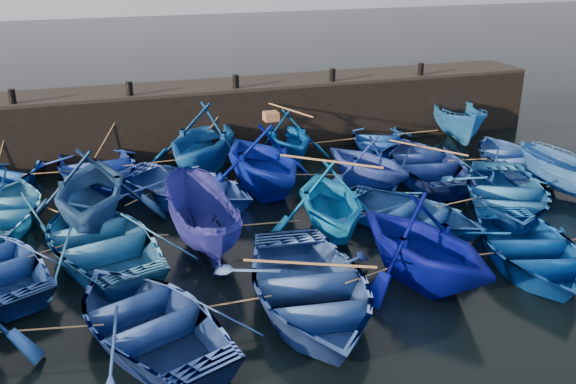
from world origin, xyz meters
name	(u,v)px	position (x,y,z in m)	size (l,w,h in m)	color
ground	(325,258)	(0.00, 0.00, 0.00)	(120.00, 120.00, 0.00)	black
quay_wall	(232,117)	(0.00, 10.50, 1.25)	(26.00, 2.50, 2.50)	black
quay_top	(231,85)	(0.00, 10.50, 2.56)	(26.00, 2.50, 0.12)	black
bollard_0	(12,96)	(-8.00, 9.60, 2.87)	(0.24, 0.24, 0.50)	black
bollard_1	(130,88)	(-4.00, 9.60, 2.87)	(0.24, 0.24, 0.50)	black
bollard_2	(236,81)	(0.00, 9.60, 2.87)	(0.24, 0.24, 0.50)	black
bollard_3	(332,75)	(4.00, 9.60, 2.87)	(0.24, 0.24, 0.50)	black
bollard_4	(421,69)	(8.00, 9.60, 2.87)	(0.24, 0.24, 0.50)	black
boat_1	(96,168)	(-5.52, 7.75, 0.59)	(4.05, 5.67, 1.18)	#1635AB
boat_2	(203,138)	(-1.72, 7.81, 1.27)	(4.16, 4.83, 2.54)	navy
boat_3	(288,135)	(1.62, 8.16, 0.98)	(3.22, 3.73, 1.96)	#034FBD
boat_4	(377,138)	(5.45, 8.25, 0.45)	(3.13, 4.38, 0.91)	#0C3998
boat_5	(458,121)	(9.15, 8.24, 0.89)	(1.73, 4.60, 1.78)	#185FB3
boat_6	(4,209)	(-8.30, 5.07, 0.48)	(3.33, 4.66, 0.97)	#256EAD
boat_7	(91,187)	(-5.76, 4.02, 1.27)	(4.15, 4.81, 2.53)	navy
boat_8	(185,187)	(-2.88, 5.02, 0.55)	(3.82, 5.34, 1.11)	#284BA6
boat_9	(263,158)	(-0.26, 5.09, 1.24)	(4.06, 4.71, 2.48)	#0317A0
boat_10	(368,161)	(3.26, 4.47, 0.96)	(3.15, 3.65, 1.92)	#2240AB
boat_11	(426,163)	(5.67, 4.67, 0.55)	(3.76, 5.26, 1.09)	navy
boat_12	(513,158)	(9.10, 4.35, 0.50)	(3.43, 4.79, 0.99)	#2450A8
boat_14	(100,239)	(-5.69, 1.83, 0.57)	(3.96, 5.53, 1.15)	#206098
boat_15	(201,220)	(-3.03, 1.59, 0.86)	(1.68, 4.45, 1.72)	navy
boat_16	(330,199)	(0.64, 1.36, 1.10)	(3.60, 4.18, 2.20)	blue
boat_17	(409,212)	(3.05, 1.04, 0.49)	(3.36, 4.70, 0.97)	#194B9B
boat_18	(506,193)	(6.57, 1.29, 0.56)	(3.86, 5.40, 1.12)	#135293
boat_19	(574,177)	(9.19, 1.40, 0.77)	(1.50, 3.99, 1.54)	#215BA6
boat_21	(148,318)	(-4.94, -2.33, 0.53)	(3.64, 5.09, 1.06)	navy
boat_22	(309,288)	(-1.31, -2.31, 0.59)	(4.07, 5.69, 1.18)	#274B90
boat_23	(423,241)	(1.75, -1.98, 1.15)	(3.77, 4.38, 2.30)	#000680
boat_24	(530,249)	(4.85, -2.09, 0.51)	(3.54, 4.95, 1.03)	#0644A2
wooden_crate	(271,116)	(0.04, 5.09, 2.62)	(0.46, 0.44, 0.28)	olive
mooring_ropes	(278,167)	(0.23, 5.00, 0.88)	(18.00, 11.87, 2.10)	tan
loose_oars	(341,160)	(1.66, 2.97, 1.64)	(9.24, 12.55, 1.17)	#99724C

